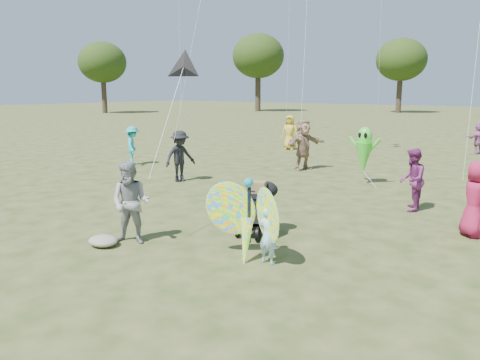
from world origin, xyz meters
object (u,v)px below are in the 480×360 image
object	(u,v)px
crowd_g	(290,132)
crowd_i	(133,146)
crowd_e	(412,180)
child_girl	(268,236)
crowd_j	(478,138)
crowd_a	(475,199)
butterfly_kite	(248,221)
alien_kite	(364,152)
jogging_stroller	(260,205)
crowd_d	(303,144)
adult_man	(131,203)
crowd_b	(180,156)

from	to	relation	value
crowd_g	crowd_i	xyz separation A→B (m)	(-2.41, -7.54, -0.08)
crowd_e	crowd_g	size ratio (longest dim) A/B	0.91
child_girl	crowd_j	bearing A→B (deg)	-89.80
crowd_j	crowd_i	bearing A→B (deg)	-18.46
crowd_j	crowd_a	bearing A→B (deg)	33.25
crowd_e	butterfly_kite	world-z (taller)	crowd_e
alien_kite	jogging_stroller	bearing A→B (deg)	-86.67
jogging_stroller	alien_kite	world-z (taller)	alien_kite
crowd_g	alien_kite	bearing A→B (deg)	-56.81
child_girl	crowd_d	distance (m)	9.37
crowd_a	crowd_i	bearing A→B (deg)	44.35
adult_man	crowd_e	xyz separation A→B (m)	(3.42, 5.57, -0.03)
crowd_e	jogging_stroller	world-z (taller)	crowd_e
butterfly_kite	crowd_j	bearing A→B (deg)	88.42
crowd_g	butterfly_kite	world-z (taller)	crowd_g
crowd_g	butterfly_kite	size ratio (longest dim) A/B	0.94
crowd_j	alien_kite	distance (m)	9.54
crowd_j	crowd_b	bearing A→B (deg)	-3.09
butterfly_kite	alien_kite	bearing A→B (deg)	97.66
crowd_d	crowd_g	distance (m)	5.73
crowd_e	crowd_a	bearing A→B (deg)	37.66
crowd_d	crowd_i	bearing A→B (deg)	134.36
crowd_d	crowd_e	world-z (taller)	crowd_d
adult_man	crowd_g	distance (m)	14.54
butterfly_kite	jogging_stroller	bearing A→B (deg)	116.44
crowd_b	jogging_stroller	xyz separation A→B (m)	(5.07, -3.00, -0.18)
crowd_e	jogging_stroller	xyz separation A→B (m)	(-1.81, -3.70, -0.13)
crowd_g	crowd_j	distance (m)	8.35
crowd_a	crowd_g	bearing A→B (deg)	9.30
child_girl	crowd_g	world-z (taller)	crowd_g
child_girl	crowd_b	xyz separation A→B (m)	(-6.08, 4.21, 0.31)
child_girl	crowd_a	xyz separation A→B (m)	(2.40, 3.65, 0.26)
crowd_i	butterfly_kite	bearing A→B (deg)	-166.47
crowd_j	jogging_stroller	distance (m)	15.52
adult_man	crowd_d	world-z (taller)	crowd_d
jogging_stroller	butterfly_kite	xyz separation A→B (m)	(0.63, -1.27, 0.07)
jogging_stroller	butterfly_kite	distance (m)	1.42
child_girl	crowd_i	bearing A→B (deg)	-28.82
child_girl	butterfly_kite	distance (m)	0.43
crowd_a	crowd_e	distance (m)	2.04
crowd_d	butterfly_kite	distance (m)	9.26
crowd_g	butterfly_kite	xyz separation A→B (m)	(7.06, -13.13, -0.14)
crowd_a	butterfly_kite	bearing A→B (deg)	106.33
crowd_d	crowd_a	bearing A→B (deg)	-108.69
crowd_j	butterfly_kite	world-z (taller)	crowd_j
adult_man	butterfly_kite	world-z (taller)	adult_man
adult_man	crowd_i	world-z (taller)	adult_man
crowd_b	butterfly_kite	world-z (taller)	crowd_b
crowd_e	butterfly_kite	xyz separation A→B (m)	(-1.17, -4.98, -0.06)
crowd_b	crowd_e	size ratio (longest dim) A/B	1.07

